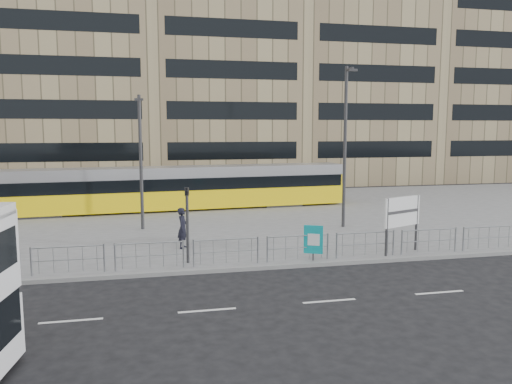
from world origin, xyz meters
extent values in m
plane|color=black|center=(0.00, 0.00, 0.00)|extent=(120.00, 120.00, 0.00)
cube|color=slate|center=(0.00, 12.00, 0.07)|extent=(64.00, 24.00, 0.15)
cube|color=gray|center=(0.00, 0.05, 0.07)|extent=(64.00, 0.25, 0.17)
cube|color=tan|center=(-10.00, 34.00, 11.00)|extent=(14.00, 16.00, 22.00)
cube|color=tan|center=(4.00, 34.00, 12.00)|extent=(14.00, 16.00, 24.00)
cube|color=tan|center=(18.00, 34.00, 10.50)|extent=(14.00, 16.00, 21.00)
cube|color=tan|center=(32.00, 34.00, 11.50)|extent=(14.00, 16.00, 23.00)
cylinder|color=gray|center=(2.00, 0.50, 1.20)|extent=(32.00, 0.05, 0.05)
cylinder|color=gray|center=(2.00, 0.50, 0.70)|extent=(32.00, 0.04, 0.04)
cube|color=white|center=(1.00, -4.00, 0.01)|extent=(62.00, 0.12, 0.01)
cube|color=yellow|center=(-2.42, 14.82, 0.99)|extent=(24.81, 4.13, 1.41)
cube|color=black|center=(-2.42, 14.82, 1.96)|extent=(24.46, 4.15, 0.79)
cube|color=#A8A8AD|center=(-2.42, 14.82, 2.71)|extent=(24.79, 3.95, 0.71)
cube|color=yellow|center=(9.37, 15.68, 1.56)|extent=(1.20, 2.06, 2.29)
cylinder|color=#2D2D30|center=(-2.42, 14.82, 1.65)|extent=(2.25, 2.25, 2.65)
cube|color=#2D2D30|center=(5.50, 15.40, 0.37)|extent=(2.80, 2.41, 0.44)
cube|color=#2D2D30|center=(-10.33, 14.24, 0.37)|extent=(2.80, 2.41, 0.44)
cylinder|color=#2D2D30|center=(6.23, 0.44, 1.40)|extent=(0.11, 0.11, 2.50)
cylinder|color=#2D2D30|center=(8.05, 1.16, 1.40)|extent=(0.11, 0.11, 2.50)
cube|color=white|center=(7.14, 0.80, 2.00)|extent=(2.05, 0.89, 1.31)
cylinder|color=#2D2D30|center=(2.94, 0.40, 0.55)|extent=(0.06, 0.06, 0.79)
cube|color=#0B9AA3|center=(2.94, 0.40, 1.04)|extent=(0.74, 0.38, 1.19)
cube|color=white|center=(2.94, 0.37, 1.04)|extent=(0.45, 0.21, 0.49)
imported|color=black|center=(-2.19, 3.73, 1.09)|extent=(0.65, 0.79, 1.87)
cylinder|color=#2D2D30|center=(-2.18, 1.16, 1.65)|extent=(0.12, 0.12, 3.00)
imported|color=#2D2D30|center=(-2.18, 1.16, 2.75)|extent=(0.21, 0.24, 1.00)
cylinder|color=#2D2D30|center=(-4.04, 8.65, 3.76)|extent=(0.18, 0.18, 7.23)
cylinder|color=#2D2D30|center=(-4.04, 8.25, 7.18)|extent=(0.14, 0.90, 0.14)
cube|color=#2D2D30|center=(-4.04, 7.80, 7.08)|extent=(0.45, 0.20, 0.12)
cylinder|color=#2D2D30|center=(6.91, 6.91, 4.54)|extent=(0.18, 0.18, 8.77)
cylinder|color=#2D2D30|center=(6.91, 6.51, 8.72)|extent=(0.14, 0.90, 0.14)
cube|color=#2D2D30|center=(6.91, 6.06, 8.62)|extent=(0.45, 0.20, 0.12)
camera|label=1|loc=(-3.68, -18.83, 5.59)|focal=35.00mm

